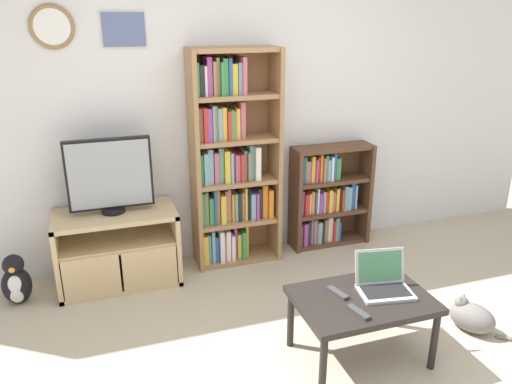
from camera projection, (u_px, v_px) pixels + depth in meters
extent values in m
cube|color=silver|center=(231.00, 109.00, 4.19)|extent=(6.29, 0.06, 2.60)
torus|color=olive|center=(52.00, 27.00, 3.53)|extent=(0.31, 0.03, 0.31)
cylinder|color=white|center=(52.00, 27.00, 3.53)|extent=(0.26, 0.02, 0.26)
cube|color=silver|center=(124.00, 30.00, 3.69)|extent=(0.34, 0.01, 0.27)
cube|color=slate|center=(124.00, 30.00, 3.69)|extent=(0.31, 0.02, 0.24)
cube|color=tan|center=(58.00, 256.00, 3.83)|extent=(0.04, 0.49, 0.60)
cube|color=tan|center=(174.00, 240.00, 4.10)|extent=(0.04, 0.49, 0.60)
cube|color=tan|center=(115.00, 215.00, 3.87)|extent=(0.93, 0.49, 0.04)
cube|color=tan|center=(121.00, 279.00, 4.06)|extent=(0.93, 0.49, 0.04)
cube|color=tan|center=(117.00, 241.00, 3.94)|extent=(0.86, 0.45, 0.04)
cube|color=tan|center=(92.00, 277.00, 3.73)|extent=(0.41, 0.02, 0.33)
cube|color=tan|center=(150.00, 268.00, 3.86)|extent=(0.41, 0.02, 0.33)
cylinder|color=black|center=(113.00, 210.00, 3.86)|extent=(0.18, 0.18, 0.04)
cube|color=black|center=(110.00, 174.00, 3.76)|extent=(0.63, 0.05, 0.55)
cube|color=#9399A3|center=(110.00, 175.00, 3.73)|extent=(0.60, 0.01, 0.51)
cube|color=#9E754C|center=(195.00, 164.00, 4.03)|extent=(0.04, 0.32, 1.81)
cube|color=#9E754C|center=(275.00, 157.00, 4.23)|extent=(0.04, 0.32, 1.81)
cube|color=#9E754C|center=(231.00, 156.00, 4.26)|extent=(0.73, 0.02, 1.81)
cube|color=#9E754C|center=(237.00, 257.00, 4.43)|extent=(0.66, 0.28, 0.04)
cube|color=#9E754C|center=(237.00, 220.00, 4.31)|extent=(0.66, 0.28, 0.04)
cube|color=#9E754C|center=(236.00, 181.00, 4.19)|extent=(0.66, 0.28, 0.04)
cube|color=#9E754C|center=(235.00, 140.00, 4.07)|extent=(0.66, 0.28, 0.04)
cube|color=#9E754C|center=(235.00, 96.00, 3.95)|extent=(0.66, 0.28, 0.04)
cube|color=#9E754C|center=(234.00, 49.00, 3.83)|extent=(0.66, 0.28, 0.04)
cube|color=gold|center=(203.00, 246.00, 4.30)|extent=(0.04, 0.25, 0.26)
cube|color=#5B9389|center=(207.00, 245.00, 4.32)|extent=(0.03, 0.21, 0.26)
cube|color=#759EB7|center=(211.00, 243.00, 4.32)|extent=(0.03, 0.23, 0.29)
cube|color=#2856A8|center=(215.00, 245.00, 4.34)|extent=(0.03, 0.23, 0.24)
cube|color=white|center=(219.00, 242.00, 4.34)|extent=(0.04, 0.25, 0.29)
cube|color=#B75B70|center=(222.00, 244.00, 4.36)|extent=(0.02, 0.24, 0.24)
cube|color=white|center=(226.00, 242.00, 4.36)|extent=(0.04, 0.23, 0.28)
cube|color=white|center=(230.00, 244.00, 4.38)|extent=(0.03, 0.25, 0.23)
cube|color=#9E4293|center=(233.00, 239.00, 4.38)|extent=(0.02, 0.21, 0.30)
cube|color=gold|center=(236.00, 242.00, 4.40)|extent=(0.03, 0.22, 0.23)
cube|color=#388947|center=(241.00, 241.00, 4.40)|extent=(0.04, 0.25, 0.25)
cube|color=gold|center=(244.00, 238.00, 4.42)|extent=(0.02, 0.20, 0.29)
cube|color=#388947|center=(201.00, 206.00, 4.18)|extent=(0.04, 0.22, 0.29)
cube|color=#93704C|center=(205.00, 205.00, 4.19)|extent=(0.02, 0.21, 0.29)
cube|color=#388947|center=(209.00, 208.00, 4.21)|extent=(0.04, 0.22, 0.24)
cube|color=#2856A8|center=(212.00, 204.00, 4.20)|extent=(0.02, 0.24, 0.30)
cube|color=#93704C|center=(216.00, 204.00, 4.22)|extent=(0.03, 0.22, 0.30)
cube|color=gold|center=(220.00, 206.00, 4.23)|extent=(0.04, 0.24, 0.25)
cube|color=#B75B70|center=(224.00, 203.00, 4.25)|extent=(0.02, 0.21, 0.28)
cube|color=#93704C|center=(227.00, 202.00, 4.25)|extent=(0.03, 0.20, 0.29)
cube|color=orange|center=(230.00, 205.00, 4.26)|extent=(0.02, 0.22, 0.25)
cube|color=#5B9389|center=(233.00, 204.00, 4.27)|extent=(0.03, 0.22, 0.25)
cube|color=#232328|center=(237.00, 204.00, 4.28)|extent=(0.03, 0.22, 0.25)
cube|color=#93704C|center=(240.00, 203.00, 4.29)|extent=(0.02, 0.21, 0.25)
cube|color=gold|center=(243.00, 201.00, 4.29)|extent=(0.02, 0.23, 0.29)
cube|color=#232328|center=(245.00, 204.00, 4.31)|extent=(0.02, 0.20, 0.23)
cube|color=#759EB7|center=(250.00, 203.00, 4.31)|extent=(0.04, 0.24, 0.23)
cube|color=#9E4293|center=(254.00, 203.00, 4.32)|extent=(0.02, 0.25, 0.24)
cube|color=#232328|center=(257.00, 200.00, 4.33)|extent=(0.04, 0.22, 0.27)
cube|color=orange|center=(262.00, 198.00, 4.34)|extent=(0.04, 0.21, 0.29)
cube|color=orange|center=(267.00, 200.00, 4.35)|extent=(0.04, 0.25, 0.25)
cube|color=#388947|center=(199.00, 167.00, 4.07)|extent=(0.03, 0.22, 0.25)
cube|color=#759EB7|center=(204.00, 166.00, 4.07)|extent=(0.04, 0.24, 0.26)
cube|color=#759EB7|center=(208.00, 164.00, 4.08)|extent=(0.04, 0.21, 0.29)
cube|color=#B75B70|center=(214.00, 166.00, 4.10)|extent=(0.04, 0.22, 0.26)
cube|color=#5B9389|center=(219.00, 163.00, 4.11)|extent=(0.04, 0.21, 0.29)
cube|color=gold|center=(224.00, 164.00, 4.12)|extent=(0.04, 0.24, 0.27)
cube|color=#759EB7|center=(228.00, 165.00, 4.13)|extent=(0.02, 0.26, 0.25)
cube|color=#9E4293|center=(230.00, 165.00, 4.15)|extent=(0.02, 0.21, 0.25)
cube|color=#B75B70|center=(234.00, 166.00, 4.16)|extent=(0.04, 0.22, 0.23)
cube|color=red|center=(239.00, 165.00, 4.16)|extent=(0.03, 0.25, 0.23)
cube|color=#5B9389|center=(242.00, 163.00, 4.18)|extent=(0.02, 0.20, 0.25)
cube|color=#93704C|center=(245.00, 164.00, 4.18)|extent=(0.02, 0.24, 0.24)
cube|color=#5B9389|center=(249.00, 160.00, 4.19)|extent=(0.04, 0.20, 0.29)
cube|color=white|center=(254.00, 161.00, 4.19)|extent=(0.04, 0.25, 0.28)
cube|color=#93704C|center=(198.00, 123.00, 3.94)|extent=(0.04, 0.21, 0.27)
cube|color=red|center=(202.00, 123.00, 3.94)|extent=(0.03, 0.26, 0.27)
cube|color=#9E4293|center=(207.00, 123.00, 3.96)|extent=(0.04, 0.24, 0.26)
cube|color=#5B9389|center=(211.00, 122.00, 3.96)|extent=(0.02, 0.26, 0.28)
cube|color=#93704C|center=(213.00, 122.00, 3.98)|extent=(0.02, 0.22, 0.28)
cube|color=#759EB7|center=(217.00, 123.00, 3.99)|extent=(0.04, 0.22, 0.26)
cube|color=gold|center=(222.00, 122.00, 4.00)|extent=(0.03, 0.22, 0.26)
cube|color=red|center=(226.00, 124.00, 4.01)|extent=(0.03, 0.25, 0.24)
cube|color=#388947|center=(229.00, 123.00, 4.02)|extent=(0.03, 0.25, 0.24)
cube|color=#B75B70|center=(232.00, 123.00, 4.03)|extent=(0.02, 0.22, 0.23)
cube|color=gold|center=(235.00, 122.00, 4.04)|extent=(0.03, 0.20, 0.25)
cube|color=#B75B70|center=(240.00, 119.00, 4.04)|extent=(0.04, 0.20, 0.30)
cube|color=#388947|center=(195.00, 79.00, 3.82)|extent=(0.02, 0.23, 0.26)
cube|color=#232328|center=(199.00, 80.00, 3.83)|extent=(0.04, 0.22, 0.23)
cube|color=white|center=(203.00, 80.00, 3.85)|extent=(0.02, 0.21, 0.23)
cube|color=#9E4293|center=(207.00, 76.00, 3.85)|extent=(0.04, 0.21, 0.29)
cube|color=#93704C|center=(212.00, 78.00, 3.86)|extent=(0.02, 0.23, 0.26)
cube|color=#93704C|center=(215.00, 76.00, 3.87)|extent=(0.02, 0.21, 0.29)
cube|color=#388947|center=(219.00, 78.00, 3.87)|extent=(0.02, 0.25, 0.25)
cube|color=#388947|center=(223.00, 76.00, 3.88)|extent=(0.04, 0.22, 0.28)
cube|color=#2856A8|center=(227.00, 76.00, 3.89)|extent=(0.03, 0.22, 0.28)
cube|color=gold|center=(232.00, 78.00, 3.91)|extent=(0.04, 0.21, 0.24)
cube|color=#759EB7|center=(236.00, 78.00, 3.92)|extent=(0.03, 0.22, 0.24)
cube|color=#B75B70|center=(241.00, 75.00, 3.92)|extent=(0.03, 0.26, 0.28)
cube|color=brown|center=(295.00, 200.00, 4.48)|extent=(0.04, 0.25, 0.94)
cube|color=brown|center=(365.00, 192.00, 4.69)|extent=(0.04, 0.25, 0.94)
cube|color=brown|center=(325.00, 192.00, 4.68)|extent=(0.74, 0.02, 0.94)
cube|color=brown|center=(328.00, 241.00, 4.74)|extent=(0.67, 0.21, 0.04)
cube|color=brown|center=(330.00, 211.00, 4.63)|extent=(0.67, 0.21, 0.04)
cube|color=brown|center=(332.00, 180.00, 4.53)|extent=(0.67, 0.21, 0.04)
cube|color=brown|center=(333.00, 148.00, 4.43)|extent=(0.67, 0.21, 0.04)
cube|color=red|center=(297.00, 234.00, 4.61)|extent=(0.02, 0.19, 0.20)
cube|color=#2856A8|center=(299.00, 232.00, 4.62)|extent=(0.02, 0.16, 0.21)
cube|color=#9E4293|center=(302.00, 232.00, 4.62)|extent=(0.04, 0.19, 0.22)
cube|color=#232328|center=(306.00, 230.00, 4.63)|extent=(0.03, 0.18, 0.24)
cube|color=#759EB7|center=(309.00, 229.00, 4.64)|extent=(0.03, 0.15, 0.24)
cube|color=#B75B70|center=(312.00, 229.00, 4.65)|extent=(0.04, 0.16, 0.24)
cube|color=#759EB7|center=(316.00, 230.00, 4.66)|extent=(0.04, 0.18, 0.22)
cube|color=#232328|center=(320.00, 230.00, 4.68)|extent=(0.02, 0.17, 0.21)
cube|color=#93704C|center=(323.00, 228.00, 4.69)|extent=(0.04, 0.16, 0.23)
cube|color=white|center=(327.00, 227.00, 4.70)|extent=(0.04, 0.15, 0.24)
cube|color=red|center=(331.00, 228.00, 4.71)|extent=(0.02, 0.19, 0.21)
cube|color=#5B9389|center=(333.00, 227.00, 4.71)|extent=(0.03, 0.17, 0.23)
cube|color=#2856A8|center=(336.00, 229.00, 4.73)|extent=(0.02, 0.18, 0.19)
cube|color=#9E4293|center=(299.00, 201.00, 4.51)|extent=(0.04, 0.15, 0.23)
cube|color=red|center=(304.00, 202.00, 4.53)|extent=(0.04, 0.17, 0.20)
cube|color=white|center=(307.00, 202.00, 4.54)|extent=(0.02, 0.15, 0.19)
cube|color=orange|center=(310.00, 201.00, 4.55)|extent=(0.03, 0.15, 0.22)
cube|color=#2856A8|center=(313.00, 201.00, 4.55)|extent=(0.02, 0.16, 0.21)
cube|color=white|center=(315.00, 199.00, 4.55)|extent=(0.02, 0.16, 0.24)
cube|color=#9E4293|center=(318.00, 201.00, 4.57)|extent=(0.03, 0.17, 0.19)
cube|color=#759EB7|center=(321.00, 200.00, 4.57)|extent=(0.02, 0.17, 0.21)
cube|color=red|center=(323.00, 200.00, 4.59)|extent=(0.03, 0.16, 0.20)
cube|color=gold|center=(327.00, 199.00, 4.59)|extent=(0.04, 0.18, 0.21)
cube|color=#B75B70|center=(331.00, 199.00, 4.61)|extent=(0.03, 0.16, 0.19)
cube|color=gold|center=(334.00, 198.00, 4.61)|extent=(0.03, 0.17, 0.22)
cube|color=#232328|center=(336.00, 197.00, 4.62)|extent=(0.02, 0.15, 0.23)
cube|color=red|center=(339.00, 198.00, 4.62)|extent=(0.02, 0.19, 0.21)
cube|color=#5B9389|center=(342.00, 196.00, 4.63)|extent=(0.03, 0.19, 0.24)
cube|color=#759EB7|center=(345.00, 196.00, 4.64)|extent=(0.04, 0.18, 0.22)
cube|color=#2856A8|center=(349.00, 194.00, 4.66)|extent=(0.04, 0.16, 0.25)
cube|color=#759EB7|center=(352.00, 195.00, 4.66)|extent=(0.02, 0.17, 0.24)
cube|color=#2856A8|center=(300.00, 169.00, 4.40)|extent=(0.03, 0.16, 0.25)
cube|color=#388947|center=(303.00, 168.00, 4.41)|extent=(0.02, 0.15, 0.24)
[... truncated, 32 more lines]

